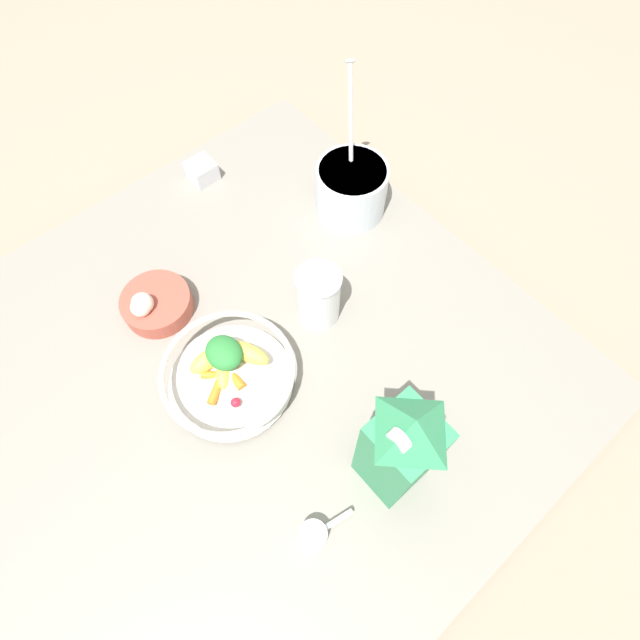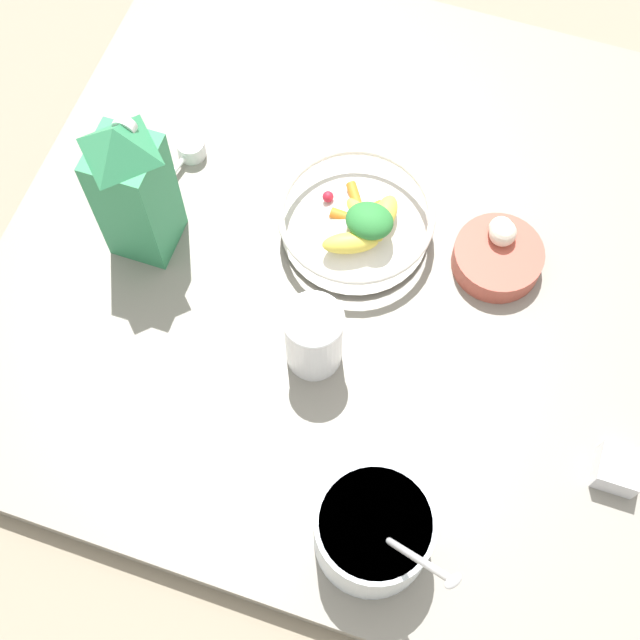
# 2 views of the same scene
# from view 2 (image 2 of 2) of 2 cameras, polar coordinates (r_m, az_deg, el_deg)

# --- Properties ---
(ground_plane) EXTENTS (6.00, 6.00, 0.00)m
(ground_plane) POSITION_cam_2_polar(r_m,az_deg,el_deg) (1.27, 2.33, 3.49)
(ground_plane) COLOR gray
(countertop) EXTENTS (0.96, 0.96, 0.04)m
(countertop) POSITION_cam_2_polar(r_m,az_deg,el_deg) (1.26, 2.36, 3.88)
(countertop) COLOR gray
(countertop) RESTS_ON ground_plane
(fruit_bowl) EXTENTS (0.22, 0.22, 0.08)m
(fruit_bowl) POSITION_cam_2_polar(r_m,az_deg,el_deg) (1.22, 2.38, 6.35)
(fruit_bowl) COLOR silver
(fruit_bowl) RESTS_ON countertop
(milk_carton) EXTENTS (0.08, 0.08, 0.25)m
(milk_carton) POSITION_cam_2_polar(r_m,az_deg,el_deg) (1.17, -11.89, 8.28)
(milk_carton) COLOR #338C59
(milk_carton) RESTS_ON countertop
(yogurt_tub) EXTENTS (0.16, 0.14, 0.26)m
(yogurt_tub) POSITION_cam_2_polar(r_m,az_deg,el_deg) (1.05, 3.45, -13.34)
(yogurt_tub) COLOR silver
(yogurt_tub) RESTS_ON countertop
(drinking_cup) EXTENTS (0.08, 0.08, 0.12)m
(drinking_cup) POSITION_cam_2_polar(r_m,az_deg,el_deg) (1.12, -0.40, -1.09)
(drinking_cup) COLOR white
(drinking_cup) RESTS_ON countertop
(spice_jar) EXTENTS (0.05, 0.05, 0.04)m
(spice_jar) POSITION_cam_2_polar(r_m,az_deg,el_deg) (1.16, 18.50, -9.07)
(spice_jar) COLOR silver
(spice_jar) RESTS_ON countertop
(measuring_scoop) EXTENTS (0.04, 0.08, 0.03)m
(measuring_scoop) POSITION_cam_2_polar(r_m,az_deg,el_deg) (1.33, -8.30, 10.76)
(measuring_scoop) COLOR white
(measuring_scoop) RESTS_ON countertop
(garlic_bowl) EXTENTS (0.12, 0.12, 0.07)m
(garlic_bowl) POSITION_cam_2_polar(r_m,az_deg,el_deg) (1.24, 11.33, 4.15)
(garlic_bowl) COLOR #B24C3D
(garlic_bowl) RESTS_ON countertop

